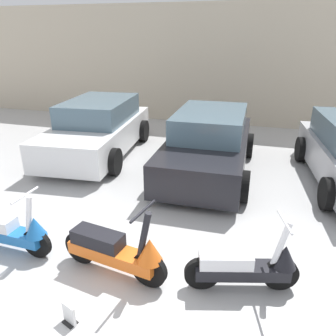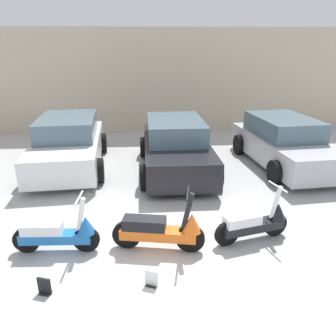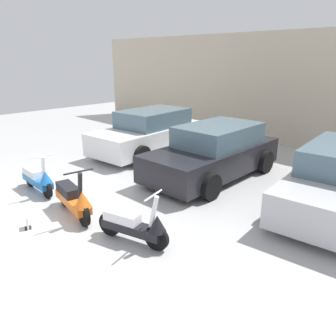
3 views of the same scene
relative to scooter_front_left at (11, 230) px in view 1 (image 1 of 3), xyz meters
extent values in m
plane|color=#B2B2B2|center=(1.59, -0.54, -0.36)|extent=(28.00, 28.00, 0.00)
cube|color=beige|center=(1.59, 8.44, 1.64)|extent=(19.60, 0.12, 4.02)
cylinder|color=black|center=(0.44, -0.02, -0.14)|extent=(0.46, 0.09, 0.46)
cube|color=#1E66B2|center=(-0.07, 0.00, -0.08)|extent=(1.20, 0.32, 0.16)
cylinder|color=white|center=(0.39, -0.01, 0.32)|extent=(0.21, 0.08, 0.65)
cylinder|color=white|center=(0.39, -0.01, 0.64)|extent=(0.05, 0.53, 0.03)
cone|color=#1E66B2|center=(0.46, -0.02, 0.15)|extent=(0.32, 0.32, 0.30)
cylinder|color=black|center=(2.21, -0.13, -0.11)|extent=(0.50, 0.17, 0.50)
cylinder|color=black|center=(1.12, 0.06, -0.11)|extent=(0.50, 0.17, 0.50)
cube|color=orange|center=(1.67, -0.03, -0.05)|extent=(1.33, 0.51, 0.17)
cube|color=black|center=(1.44, 0.00, 0.13)|extent=(0.76, 0.41, 0.19)
cylinder|color=black|center=(2.15, -0.12, 0.38)|extent=(0.24, 0.12, 0.70)
cylinder|color=black|center=(2.15, -0.12, 0.74)|extent=(0.13, 0.57, 0.03)
cone|color=orange|center=(2.23, -0.13, 0.20)|extent=(0.38, 0.38, 0.32)
cylinder|color=black|center=(3.84, 0.28, -0.14)|extent=(0.46, 0.20, 0.45)
cylinder|color=black|center=(2.87, 0.02, -0.14)|extent=(0.46, 0.20, 0.45)
cube|color=black|center=(3.36, 0.15, -0.08)|extent=(1.21, 0.58, 0.16)
cube|color=white|center=(3.15, 0.09, 0.09)|extent=(0.71, 0.43, 0.18)
cylinder|color=white|center=(3.79, 0.27, 0.32)|extent=(0.22, 0.13, 0.64)
cylinder|color=white|center=(3.79, 0.27, 0.64)|extent=(0.17, 0.51, 0.03)
cone|color=black|center=(3.86, 0.29, 0.15)|extent=(0.37, 0.37, 0.30)
cube|color=white|center=(-0.78, 4.29, 0.16)|extent=(2.12, 4.34, 0.70)
cube|color=slate|center=(-0.80, 4.54, 0.79)|extent=(1.75, 2.48, 0.55)
cylinder|color=black|center=(0.24, 3.08, -0.04)|extent=(0.28, 0.66, 0.64)
cylinder|color=black|center=(-1.57, 2.91, -0.04)|extent=(0.28, 0.66, 0.64)
cylinder|color=black|center=(0.01, 5.67, -0.04)|extent=(0.28, 0.66, 0.64)
cylinder|color=black|center=(-1.80, 5.51, -0.04)|extent=(0.28, 0.66, 0.64)
cube|color=black|center=(2.28, 3.85, 0.16)|extent=(1.81, 4.19, 0.69)
cube|color=slate|center=(2.28, 4.10, 0.78)|extent=(1.57, 2.35, 0.54)
cylinder|color=black|center=(3.21, 2.58, -0.05)|extent=(0.23, 0.64, 0.63)
cylinder|color=black|center=(1.41, 2.55, -0.05)|extent=(0.23, 0.64, 0.63)
cylinder|color=black|center=(3.16, 5.16, -0.05)|extent=(0.23, 0.64, 0.63)
cylinder|color=black|center=(1.36, 5.12, -0.05)|extent=(0.23, 0.64, 0.63)
cylinder|color=black|center=(4.74, 2.69, -0.05)|extent=(0.28, 0.65, 0.63)
cylinder|color=black|center=(4.47, 5.23, -0.05)|extent=(0.28, 0.65, 0.63)
cube|color=black|center=(1.54, -0.95, -0.36)|extent=(0.19, 0.17, 0.01)
cube|color=white|center=(1.54, -0.95, -0.23)|extent=(0.20, 0.10, 0.26)
camera|label=1|loc=(3.39, -3.31, 2.71)|focal=35.00mm
camera|label=2|loc=(1.55, -4.89, 2.95)|focal=35.00mm
camera|label=3|loc=(7.40, -3.04, 2.77)|focal=35.00mm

